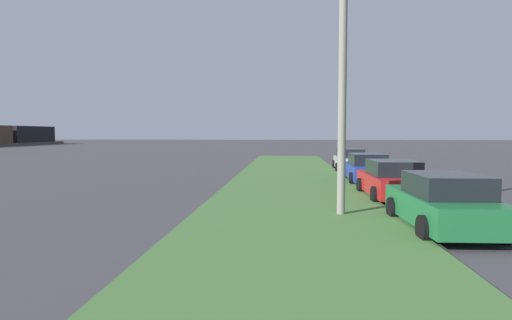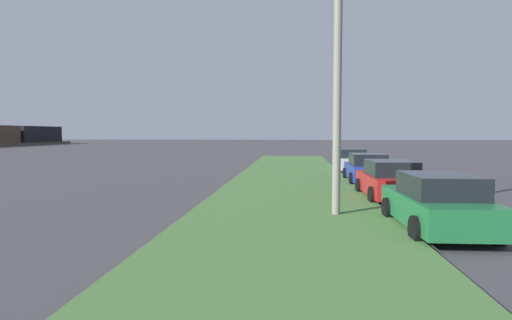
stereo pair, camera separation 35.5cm
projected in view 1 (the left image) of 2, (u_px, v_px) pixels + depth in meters
The scene contains 6 objects.
grass_median at pixel (293, 204), 14.70m from camera, with size 60.00×6.00×0.12m, color #477238.
parked_car_green at pixel (443, 203), 10.97m from camera, with size 4.34×2.09×1.47m.
parked_car_red at pixel (392, 180), 16.23m from camera, with size 4.33×2.09×1.47m.
parked_car_blue at pixel (367, 169), 21.50m from camera, with size 4.31×2.05×1.47m.
parked_car_silver at pixel (350, 160), 28.02m from camera, with size 4.36×2.14×1.47m.
streetlight at pixel (355, 67), 12.36m from camera, with size 0.47×2.88×7.50m.
Camera 1 is at (-4.63, 8.47, 2.50)m, focal length 30.28 mm.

